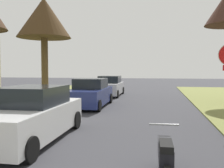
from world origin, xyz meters
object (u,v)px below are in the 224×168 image
object	(u,v)px
parked_sedan_white	(30,115)
street_tree_left_mid_b	(44,19)
parked_sedan_silver	(110,86)
parked_motorcycle	(165,158)
parked_sedan_navy	(90,94)

from	to	relation	value
parked_sedan_white	street_tree_left_mid_b	bearing A→B (deg)	113.79
parked_sedan_silver	parked_motorcycle	world-z (taller)	parked_sedan_silver
street_tree_left_mid_b	parked_sedan_silver	xyz separation A→B (m)	(4.24, 2.75, -4.99)
parked_sedan_white	parked_sedan_navy	xyz separation A→B (m)	(-0.11, 6.80, 0.00)
parked_sedan_white	parked_sedan_navy	bearing A→B (deg)	90.94
parked_sedan_white	parked_sedan_navy	size ratio (longest dim) A/B	1.00
parked_sedan_white	parked_sedan_silver	bearing A→B (deg)	90.95
parked_sedan_white	parked_sedan_navy	distance (m)	6.80
parked_sedan_navy	parked_sedan_silver	xyz separation A→B (m)	(-0.10, 6.06, 0.00)
parked_sedan_navy	parked_sedan_white	bearing A→B (deg)	-89.06
parked_sedan_white	parked_motorcycle	xyz separation A→B (m)	(3.84, -2.17, -0.24)
street_tree_left_mid_b	parked_sedan_navy	bearing A→B (deg)	-37.28
parked_sedan_silver	parked_motorcycle	distance (m)	15.57
parked_sedan_white	parked_motorcycle	world-z (taller)	parked_sedan_white
parked_sedan_white	parked_sedan_silver	world-z (taller)	same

